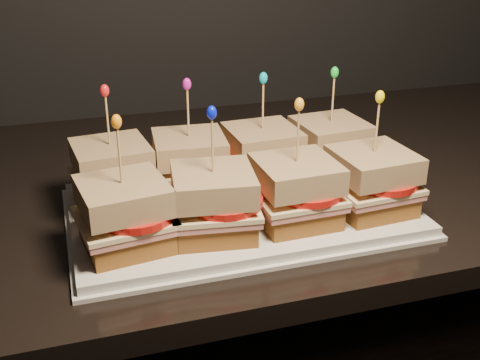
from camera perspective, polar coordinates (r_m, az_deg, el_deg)
name	(u,v)px	position (r m, az deg, el deg)	size (l,w,h in m)	color
cabinet	(354,358)	(1.32, 10.79, -16.26)	(2.45, 0.69, 0.84)	black
granite_slab	(374,163)	(1.09, 12.56, 1.60)	(2.49, 0.73, 0.03)	black
platter	(240,210)	(0.84, 0.00, -2.86)	(0.46, 0.28, 0.02)	white
platter_rim	(240,214)	(0.84, 0.00, -3.23)	(0.47, 0.30, 0.01)	white
sandwich_0_bread_bot	(114,191)	(0.86, -11.84, -1.04)	(0.10, 0.10, 0.03)	#5E3210
sandwich_0_ham	(113,180)	(0.85, -11.94, 0.02)	(0.11, 0.10, 0.01)	#B76263
sandwich_0_cheese	(113,175)	(0.85, -11.98, 0.45)	(0.11, 0.10, 0.01)	beige
sandwich_0_tomato	(122,171)	(0.84, -11.17, 0.86)	(0.10, 0.10, 0.01)	red
sandwich_0_bread_top	(111,156)	(0.84, -12.14, 2.25)	(0.10, 0.10, 0.03)	#5A2E0C
sandwich_0_pick	(108,123)	(0.82, -12.42, 5.27)	(0.00, 0.00, 0.09)	tan
sandwich_0_frill	(105,91)	(0.81, -12.71, 8.27)	(0.01, 0.01, 0.02)	red
sandwich_1_bread_bot	(191,182)	(0.88, -4.71, -0.15)	(0.10, 0.10, 0.03)	#5E3210
sandwich_1_ham	(190,171)	(0.87, -4.75, 0.90)	(0.11, 0.10, 0.01)	#B76263
sandwich_1_cheese	(190,166)	(0.87, -4.77, 1.32)	(0.11, 0.10, 0.01)	beige
sandwich_1_tomato	(199,162)	(0.86, -3.91, 1.73)	(0.10, 0.10, 0.01)	red
sandwich_1_bread_top	(189,147)	(0.85, -4.83, 3.10)	(0.10, 0.10, 0.03)	#5A2E0C
sandwich_1_pick	(188,116)	(0.84, -4.94, 6.09)	(0.00, 0.00, 0.09)	tan
sandwich_1_frill	(187,84)	(0.83, -5.05, 9.05)	(0.01, 0.01, 0.02)	#BF1AA2
sandwich_2_bread_bot	(262,173)	(0.90, 2.09, 0.70)	(0.10, 0.10, 0.03)	#5E3210
sandwich_2_ham	(262,162)	(0.90, 2.10, 1.72)	(0.11, 0.10, 0.01)	#B76263
sandwich_2_cheese	(262,158)	(0.89, 2.11, 2.13)	(0.11, 0.10, 0.01)	beige
sandwich_2_tomato	(271,153)	(0.89, 2.98, 2.53)	(0.10, 0.10, 0.01)	red
sandwich_2_bread_top	(262,139)	(0.88, 2.14, 3.87)	(0.10, 0.10, 0.03)	#5A2E0C
sandwich_2_pick	(263,109)	(0.87, 2.19, 6.77)	(0.00, 0.00, 0.09)	tan
sandwich_2_frill	(263,78)	(0.86, 2.23, 9.65)	(0.01, 0.01, 0.02)	#07AEC9
sandwich_3_bread_bot	(329,164)	(0.94, 8.40, 1.48)	(0.10, 0.10, 0.03)	#5E3210
sandwich_3_ham	(329,154)	(0.94, 8.47, 2.46)	(0.11, 0.10, 0.01)	#B76263
sandwich_3_cheese	(330,150)	(0.93, 8.49, 2.86)	(0.11, 0.10, 0.01)	beige
sandwich_3_tomato	(339,146)	(0.93, 9.35, 3.24)	(0.10, 0.10, 0.01)	red
sandwich_3_bread_top	(331,132)	(0.92, 8.60, 4.53)	(0.10, 0.10, 0.03)	#5A2E0C
sandwich_3_pick	(333,102)	(0.91, 8.78, 7.31)	(0.00, 0.00, 0.09)	tan
sandwich_3_frill	(335,72)	(0.90, 8.97, 10.06)	(0.01, 0.01, 0.02)	green
sandwich_4_bread_bot	(127,235)	(0.74, -10.71, -5.19)	(0.10, 0.10, 0.03)	#5E3210
sandwich_4_ham	(125,223)	(0.74, -10.81, -4.00)	(0.11, 0.10, 0.01)	#B76263
sandwich_4_cheese	(125,218)	(0.73, -10.85, -3.52)	(0.11, 0.10, 0.01)	beige
sandwich_4_tomato	(135,213)	(0.72, -9.90, -3.08)	(0.10, 0.10, 0.01)	red
sandwich_4_bread_top	(123,196)	(0.72, -11.03, -1.48)	(0.10, 0.10, 0.03)	#5A2E0C
sandwich_4_pick	(120,159)	(0.70, -11.33, 1.97)	(0.00, 0.00, 0.09)	tan
sandwich_4_frill	(116,122)	(0.69, -11.64, 5.45)	(0.01, 0.01, 0.02)	orange
sandwich_5_bread_bot	(214,223)	(0.76, -2.48, -4.07)	(0.10, 0.10, 0.03)	#5E3210
sandwich_5_ham	(214,210)	(0.75, -2.51, -2.90)	(0.11, 0.10, 0.01)	#B76263
sandwich_5_cheese	(214,205)	(0.75, -2.52, -2.42)	(0.11, 0.10, 0.01)	beige
sandwich_5_tomato	(224,201)	(0.74, -1.51, -1.98)	(0.10, 0.10, 0.01)	red
sandwich_5_bread_top	(213,184)	(0.74, -2.56, -0.42)	(0.10, 0.10, 0.03)	#5A2E0C
sandwich_5_pick	(212,149)	(0.72, -2.63, 2.98)	(0.00, 0.00, 0.09)	tan
sandwich_5_frill	(212,113)	(0.70, -2.70, 6.40)	(0.01, 0.01, 0.02)	#0715D6
sandwich_6_bread_bot	(295,211)	(0.79, 5.22, -2.95)	(0.10, 0.10, 0.03)	#5E3210
sandwich_6_ham	(295,199)	(0.78, 5.27, -1.81)	(0.11, 0.10, 0.01)	#B76263
sandwich_6_cheese	(296,194)	(0.78, 5.29, -1.35)	(0.11, 0.10, 0.01)	beige
sandwich_6_tomato	(306,190)	(0.78, 6.29, -0.92)	(0.10, 0.10, 0.01)	red
sandwich_6_bread_top	(296,174)	(0.77, 5.37, 0.59)	(0.10, 0.10, 0.03)	#5A2E0C
sandwich_6_pick	(298,139)	(0.75, 5.50, 3.87)	(0.00, 0.00, 0.09)	tan
sandwich_6_frill	(299,104)	(0.74, 5.64, 7.15)	(0.01, 0.01, 0.02)	orange
sandwich_7_bread_bot	(370,200)	(0.84, 12.21, -1.88)	(0.10, 0.10, 0.03)	#5E3210
sandwich_7_ham	(371,188)	(0.83, 12.31, -0.79)	(0.11, 0.10, 0.01)	#B76263
sandwich_7_cheese	(371,184)	(0.83, 12.35, -0.35)	(0.11, 0.10, 0.01)	beige
sandwich_7_tomato	(382,179)	(0.82, 13.33, 0.06)	(0.10, 0.10, 0.01)	red
sandwich_7_bread_top	(373,164)	(0.81, 12.53, 1.49)	(0.10, 0.10, 0.03)	#5A2E0C
sandwich_7_pick	(377,131)	(0.80, 12.83, 4.59)	(0.00, 0.00, 0.09)	tan
sandwich_7_frill	(380,97)	(0.78, 13.13, 7.69)	(0.01, 0.01, 0.02)	yellow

